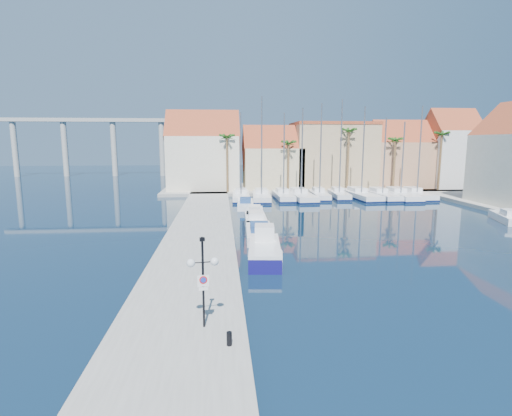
{
  "coord_description": "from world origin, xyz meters",
  "views": [
    {
      "loc": [
        -7.02,
        -22.94,
        8.54
      ],
      "look_at": [
        -4.09,
        10.47,
        3.0
      ],
      "focal_mm": 28.0,
      "sensor_mm": 36.0,
      "label": 1
    }
  ],
  "objects": [
    {
      "name": "motorboat_west_4",
      "position": [
        -3.88,
        28.89,
        0.51
      ],
      "size": [
        2.4,
        6.39,
        1.4
      ],
      "rotation": [
        0.0,
        0.0,
        -0.06
      ],
      "color": "white",
      "rests_on": "ground"
    },
    {
      "name": "sailboat_6",
      "position": [
        14.17,
        36.23,
        0.58
      ],
      "size": [
        3.69,
        11.28,
        13.75
      ],
      "rotation": [
        0.0,
        0.0,
        0.07
      ],
      "color": "white",
      "rests_on": "ground"
    },
    {
      "name": "sailboat_4",
      "position": [
        7.93,
        36.78,
        0.64
      ],
      "size": [
        2.85,
        8.69,
        14.19
      ],
      "rotation": [
        0.0,
        0.0,
        -0.07
      ],
      "color": "white",
      "rests_on": "ground"
    },
    {
      "name": "sailboat_2",
      "position": [
        2.23,
        36.04,
        0.61
      ],
      "size": [
        2.46,
        9.02,
        12.75
      ],
      "rotation": [
        0.0,
        0.0,
        0.01
      ],
      "color": "white",
      "rests_on": "ground"
    },
    {
      "name": "sailboat_8",
      "position": [
        20.16,
        35.66,
        0.56
      ],
      "size": [
        3.1,
        11.08,
        11.53
      ],
      "rotation": [
        0.0,
        0.0,
        -0.02
      ],
      "color": "white",
      "rests_on": "ground"
    },
    {
      "name": "ground",
      "position": [
        0.0,
        0.0,
        0.0
      ],
      "size": [
        260.0,
        260.0,
        0.0
      ],
      "primitive_type": "plane",
      "color": "#081B31",
      "rests_on": "ground"
    },
    {
      "name": "palm_2",
      "position": [
        14.0,
        42.0,
        10.02
      ],
      "size": [
        2.6,
        2.6,
        11.15
      ],
      "color": "brown",
      "rests_on": "shore_north"
    },
    {
      "name": "building_2",
      "position": [
        13.0,
        48.0,
        6.26
      ],
      "size": [
        14.2,
        10.2,
        11.5
      ],
      "color": "tan",
      "rests_on": "shore_north"
    },
    {
      "name": "palm_4",
      "position": [
        30.0,
        42.0,
        9.55
      ],
      "size": [
        2.6,
        2.6,
        10.65
      ],
      "color": "brown",
      "rests_on": "shore_north"
    },
    {
      "name": "palm_0",
      "position": [
        -6.0,
        42.0,
        9.08
      ],
      "size": [
        2.6,
        2.6,
        10.15
      ],
      "color": "brown",
      "rests_on": "shore_north"
    },
    {
      "name": "motorboat_west_1",
      "position": [
        -3.65,
        12.19,
        0.51
      ],
      "size": [
        2.66,
        7.37,
        1.4
      ],
      "rotation": [
        0.0,
        0.0,
        -0.05
      ],
      "color": "white",
      "rests_on": "ground"
    },
    {
      "name": "quay_west",
      "position": [
        -9.0,
        13.5,
        0.25
      ],
      "size": [
        6.0,
        77.0,
        0.5
      ],
      "primitive_type": "cube",
      "color": "gray",
      "rests_on": "ground"
    },
    {
      "name": "shore_north",
      "position": [
        10.0,
        48.0,
        0.25
      ],
      "size": [
        54.0,
        16.0,
        0.5
      ],
      "primitive_type": "cube",
      "color": "gray",
      "rests_on": "ground"
    },
    {
      "name": "bollard",
      "position": [
        -6.79,
        -8.02,
        0.78
      ],
      "size": [
        0.22,
        0.22,
        0.56
      ],
      "primitive_type": "cylinder",
      "color": "black",
      "rests_on": "quay_west"
    },
    {
      "name": "building_0",
      "position": [
        -10.0,
        47.0,
        6.52
      ],
      "size": [
        12.3,
        9.0,
        13.5
      ],
      "color": "beige",
      "rests_on": "shore_north"
    },
    {
      "name": "sailboat_5",
      "position": [
        11.05,
        36.91,
        0.67
      ],
      "size": [
        2.77,
        8.4,
        14.83
      ],
      "rotation": [
        0.0,
        0.0,
        -0.07
      ],
      "color": "white",
      "rests_on": "ground"
    },
    {
      "name": "building_4",
      "position": [
        34.0,
        46.0,
        6.97
      ],
      "size": [
        8.3,
        8.0,
        14.0
      ],
      "color": "silver",
      "rests_on": "shore_north"
    },
    {
      "name": "lamp_post",
      "position": [
        -7.86,
        -6.29,
        3.17
      ],
      "size": [
        1.37,
        0.5,
        4.06
      ],
      "rotation": [
        0.0,
        0.0,
        0.14
      ],
      "color": "black",
      "rests_on": "quay_west"
    },
    {
      "name": "motorboat_west_3",
      "position": [
        -3.19,
        22.34,
        0.51
      ],
      "size": [
        2.35,
        6.01,
        1.4
      ],
      "rotation": [
        0.0,
        0.0,
        -0.08
      ],
      "color": "white",
      "rests_on": "ground"
    },
    {
      "name": "viaduct",
      "position": [
        -39.07,
        82.0,
        10.25
      ],
      "size": [
        48.0,
        2.2,
        14.45
      ],
      "color": "#9E9E99",
      "rests_on": "ground"
    },
    {
      "name": "sailboat_7",
      "position": [
        17.29,
        35.64,
        0.58
      ],
      "size": [
        3.09,
        10.07,
        12.12
      ],
      "rotation": [
        0.0,
        0.0,
        0.05
      ],
      "color": "white",
      "rests_on": "ground"
    },
    {
      "name": "motorboat_west_0",
      "position": [
        -3.63,
        7.16,
        0.51
      ],
      "size": [
        1.85,
        5.64,
        1.4
      ],
      "rotation": [
        0.0,
        0.0,
        0.01
      ],
      "color": "white",
      "rests_on": "ground"
    },
    {
      "name": "motorboat_east_1",
      "position": [
        23.97,
        17.1,
        0.51
      ],
      "size": [
        3.59,
        6.28,
        1.4
      ],
      "rotation": [
        0.0,
        0.0,
        -0.3
      ],
      "color": "white",
      "rests_on": "ground"
    },
    {
      "name": "sailboat_1",
      "position": [
        -1.04,
        35.9,
        0.62
      ],
      "size": [
        3.32,
        9.98,
        15.0
      ],
      "rotation": [
        0.0,
        0.0,
        -0.07
      ],
      "color": "white",
      "rests_on": "ground"
    },
    {
      "name": "building_3",
      "position": [
        25.0,
        47.0,
        5.86
      ],
      "size": [
        10.3,
        8.0,
        12.0
      ],
      "color": "tan",
      "rests_on": "shore_north"
    },
    {
      "name": "sailboat_9",
      "position": [
        22.88,
        35.89,
        0.61
      ],
      "size": [
        2.58,
        9.64,
        13.87
      ],
      "rotation": [
        0.0,
        0.0,
        0.0
      ],
      "color": "white",
      "rests_on": "ground"
    },
    {
      "name": "palm_1",
      "position": [
        4.0,
        42.0,
        8.14
      ],
      "size": [
        2.6,
        2.6,
        9.15
      ],
      "color": "brown",
      "rests_on": "shore_north"
    },
    {
      "name": "building_1",
      "position": [
        2.0,
        47.0,
        5.3
      ],
      "size": [
        10.3,
        8.0,
        11.0
      ],
      "color": "#C2B189",
      "rests_on": "shore_north"
    },
    {
      "name": "palm_3",
      "position": [
        22.0,
        42.0,
        8.61
      ],
      "size": [
        2.6,
        2.6,
        9.65
      ],
      "color": "brown",
      "rests_on": "shore_north"
    },
    {
      "name": "motorboat_west_2",
      "position": [
        -3.44,
        18.43,
        0.51
      ],
      "size": [
        2.37,
        6.8,
        1.4
      ],
      "rotation": [
        0.0,
        0.0,
        -0.03
      ],
      "color": "white",
      "rests_on": "ground"
    },
    {
      "name": "fishing_boat",
      "position": [
        -3.91,
        5.36,
        0.77
      ],
      "size": [
        2.85,
        6.85,
        2.33
      ],
      "rotation": [
        0.0,
        0.0,
        -0.1
      ],
      "color": "#120F5A",
      "rests_on": "ground"
    },
    {
      "name": "sailboat_0",
      "position": [
        -4.09,
        36.27,
        0.6
      ],
      "size": [
        2.85,
        9.43,
        12.79
      ],
      "rotation": [
        0.0,
        0.0,
        -0.04
      ],
      "color": "white",
      "rests_on": "ground"
    },
    {
      "name": "sailboat_3",
      "position": [
        4.86,
        36.05,
        0.58
      ],
      "size": [
        3.42,
        11.14,
        13.48
      ],
      "rotation": [
        0.0,
        0.0,
        0.05
      ],
      "color": "white",
      "rests_on": "ground"
    }
  ]
}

